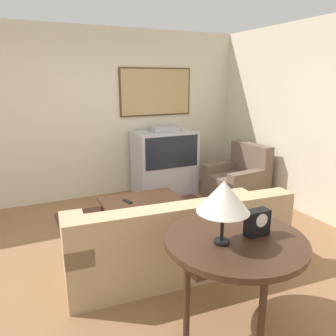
# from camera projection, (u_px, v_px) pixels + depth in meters

# --- Properties ---
(ground_plane) EXTENTS (12.00, 12.00, 0.00)m
(ground_plane) POSITION_uv_depth(u_px,v_px,m) (139.00, 252.00, 3.73)
(ground_plane) COLOR #8E6642
(wall_back) EXTENTS (12.00, 0.10, 2.70)m
(wall_back) POSITION_uv_depth(u_px,v_px,m) (92.00, 115.00, 5.24)
(wall_back) COLOR beige
(wall_back) RESTS_ON ground_plane
(wall_right) EXTENTS (0.06, 12.00, 2.70)m
(wall_right) POSITION_uv_depth(u_px,v_px,m) (318.00, 122.00, 4.45)
(wall_right) COLOR beige
(wall_right) RESTS_ON ground_plane
(area_rug) EXTENTS (2.24, 1.85, 0.01)m
(area_rug) POSITION_uv_depth(u_px,v_px,m) (149.00, 225.00, 4.43)
(area_rug) COLOR brown
(area_rug) RESTS_ON ground_plane
(tv) EXTENTS (1.02, 0.61, 1.16)m
(tv) POSITION_uv_depth(u_px,v_px,m) (164.00, 162.00, 5.56)
(tv) COLOR #B7B7BC
(tv) RESTS_ON ground_plane
(couch) EXTENTS (2.30, 1.10, 0.80)m
(couch) POSITION_uv_depth(u_px,v_px,m) (176.00, 241.00, 3.39)
(couch) COLOR tan
(couch) RESTS_ON ground_plane
(armchair) EXTENTS (0.87, 0.87, 0.89)m
(armchair) POSITION_uv_depth(u_px,v_px,m) (238.00, 181.00, 5.37)
(armchair) COLOR brown
(armchair) RESTS_ON ground_plane
(coffee_table) EXTENTS (1.01, 0.57, 0.41)m
(coffee_table) POSITION_uv_depth(u_px,v_px,m) (141.00, 202.00, 4.26)
(coffee_table) COLOR #3D2619
(coffee_table) RESTS_ON ground_plane
(console_table) EXTENTS (1.04, 1.04, 0.79)m
(console_table) POSITION_uv_depth(u_px,v_px,m) (235.00, 246.00, 2.40)
(console_table) COLOR #3D2619
(console_table) RESTS_ON ground_plane
(table_lamp) EXTENTS (0.37, 0.37, 0.46)m
(table_lamp) POSITION_uv_depth(u_px,v_px,m) (224.00, 197.00, 2.21)
(table_lamp) COLOR black
(table_lamp) RESTS_ON console_table
(mantel_clock) EXTENTS (0.18, 0.10, 0.20)m
(mantel_clock) POSITION_uv_depth(u_px,v_px,m) (257.00, 222.00, 2.40)
(mantel_clock) COLOR black
(mantel_clock) RESTS_ON console_table
(remote) EXTENTS (0.08, 0.17, 0.02)m
(remote) POSITION_uv_depth(u_px,v_px,m) (127.00, 201.00, 4.13)
(remote) COLOR black
(remote) RESTS_ON coffee_table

